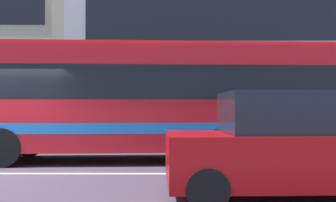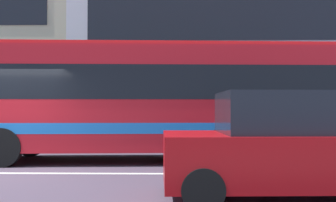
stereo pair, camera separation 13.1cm
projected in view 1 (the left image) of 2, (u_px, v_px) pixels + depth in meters
hedge_row_far at (84, 137)px, 15.03m from camera, size 14.00×1.10×0.79m
apartment_block_right at (301, 52)px, 22.87m from camera, size 25.31×9.76×9.71m
transit_bus at (190, 98)px, 11.31m from camera, size 11.96×3.22×3.29m
sedan_oncoming at (295, 148)px, 6.48m from camera, size 4.43×2.04×1.76m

